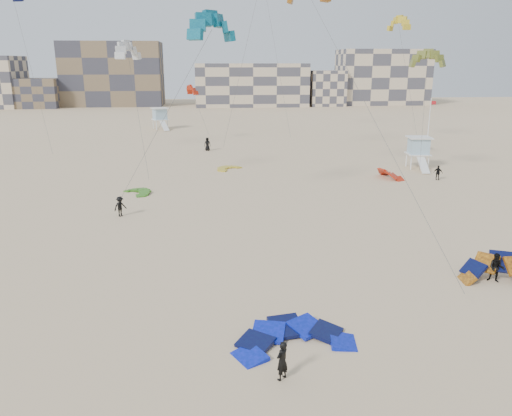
{
  "coord_description": "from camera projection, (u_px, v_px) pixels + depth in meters",
  "views": [
    {
      "loc": [
        -2.06,
        -19.87,
        12.17
      ],
      "look_at": [
        0.28,
        6.0,
        4.59
      ],
      "focal_mm": 35.0,
      "sensor_mm": 36.0,
      "label": 1
    }
  ],
  "objects": [
    {
      "name": "ground",
      "position": [
        262.0,
        342.0,
        22.58
      ],
      "size": [
        320.0,
        320.0,
        0.0
      ],
      "primitive_type": "plane",
      "color": "#D5B68F",
      "rests_on": "ground"
    },
    {
      "name": "kite_ground_blue",
      "position": [
        293.0,
        343.0,
        22.5
      ],
      "size": [
        5.89,
        6.1,
        1.85
      ],
      "primitive_type": null,
      "rotation": [
        0.17,
        0.0,
        0.18
      ],
      "color": "#131EDB",
      "rests_on": "ground"
    },
    {
      "name": "kite_ground_orange",
      "position": [
        500.0,
        283.0,
        28.66
      ],
      "size": [
        5.8,
        5.82,
        4.35
      ],
      "primitive_type": null,
      "rotation": [
        0.73,
        0.0,
        -0.4
      ],
      "color": "orange",
      "rests_on": "ground"
    },
    {
      "name": "kite_ground_green",
      "position": [
        138.0,
        193.0,
        48.36
      ],
      "size": [
        4.3,
        4.25,
        0.95
      ],
      "primitive_type": null,
      "rotation": [
        0.12,
        0.0,
        -0.98
      ],
      "color": "#38861D",
      "rests_on": "ground"
    },
    {
      "name": "kite_ground_red_far",
      "position": [
        390.0,
        178.0,
        54.82
      ],
      "size": [
        4.22,
        4.07,
        3.19
      ],
      "primitive_type": null,
      "rotation": [
        0.58,
        0.0,
        1.76
      ],
      "color": "red",
      "rests_on": "ground"
    },
    {
      "name": "kite_ground_yellow",
      "position": [
        228.0,
        169.0,
        59.3
      ],
      "size": [
        4.41,
        4.41,
        0.56
      ],
      "primitive_type": null,
      "rotation": [
        0.05,
        0.0,
        0.78
      ],
      "color": "gold",
      "rests_on": "ground"
    },
    {
      "name": "kitesurfer_main",
      "position": [
        282.0,
        361.0,
        19.73
      ],
      "size": [
        0.72,
        0.71,
        1.67
      ],
      "primitive_type": "imported",
      "rotation": [
        0.0,
        0.0,
        3.89
      ],
      "color": "black",
      "rests_on": "ground"
    },
    {
      "name": "kitesurfer_b",
      "position": [
        496.0,
        268.0,
        28.6
      ],
      "size": [
        1.06,
        1.0,
        1.72
      ],
      "primitive_type": "imported",
      "rotation": [
        0.0,
        0.0,
        -0.58
      ],
      "color": "black",
      "rests_on": "ground"
    },
    {
      "name": "kitesurfer_c",
      "position": [
        120.0,
        206.0,
        40.89
      ],
      "size": [
        1.23,
        1.18,
        1.68
      ],
      "primitive_type": "imported",
      "rotation": [
        0.0,
        0.0,
        0.7
      ],
      "color": "black",
      "rests_on": "ground"
    },
    {
      "name": "kitesurfer_d",
      "position": [
        438.0,
        173.0,
        53.62
      ],
      "size": [
        0.98,
        0.85,
        1.59
      ],
      "primitive_type": "imported",
      "rotation": [
        0.0,
        0.0,
        2.53
      ],
      "color": "black",
      "rests_on": "ground"
    },
    {
      "name": "kitesurfer_e",
      "position": [
        207.0,
        144.0,
        71.6
      ],
      "size": [
        0.93,
        0.61,
        1.89
      ],
      "primitive_type": "imported",
      "rotation": [
        0.0,
        0.0,
        -0.01
      ],
      "color": "black",
      "rests_on": "ground"
    },
    {
      "name": "kitesurfer_f",
      "position": [
        426.0,
        144.0,
        72.45
      ],
      "size": [
        1.16,
        1.61,
        1.68
      ],
      "primitive_type": "imported",
      "rotation": [
        0.0,
        0.0,
        -1.09
      ],
      "color": "black",
      "rests_on": "ground"
    },
    {
      "name": "kite_fly_teal_a",
      "position": [
        212.0,
        29.0,
        39.39
      ],
      "size": [
        11.01,
        5.87,
        15.15
      ],
      "rotation": [
        0.0,
        0.0,
        0.72
      ],
      "color": "#116F88",
      "rests_on": "ground"
    },
    {
      "name": "kite_fly_grey",
      "position": [
        128.0,
        52.0,
        48.3
      ],
      "size": [
        4.31,
        4.52,
        13.3
      ],
      "rotation": [
        0.0,
        0.0,
        1.14
      ],
      "color": "white",
      "rests_on": "ground"
    },
    {
      "name": "kite_fly_olive",
      "position": [
        428.0,
        60.0,
        50.46
      ],
      "size": [
        4.38,
        4.43,
        12.72
      ],
      "rotation": [
        0.0,
        0.0,
        -0.4
      ],
      "color": "olive",
      "rests_on": "ground"
    },
    {
      "name": "kite_fly_yellow",
      "position": [
        399.0,
        25.0,
        70.76
      ],
      "size": [
        6.48,
        4.84,
        17.51
      ],
      "rotation": [
        0.0,
        0.0,
        -1.14
      ],
      "color": "gold",
      "rests_on": "ground"
    },
    {
      "name": "kite_fly_red",
      "position": [
        192.0,
        91.0,
        77.47
      ],
      "size": [
        4.38,
        3.75,
        8.19
      ],
      "rotation": [
        0.0,
        0.0,
        1.97
      ],
      "color": "red",
      "rests_on": "ground"
    },
    {
      "name": "lifeguard_tower_near",
      "position": [
        418.0,
        153.0,
        59.45
      ],
      "size": [
        2.92,
        5.28,
        3.76
      ],
      "rotation": [
        0.0,
        0.0,
        -0.11
      ],
      "color": "white",
      "rests_on": "ground"
    },
    {
      "name": "lifeguard_tower_far",
      "position": [
        160.0,
        119.0,
        94.59
      ],
      "size": [
        3.68,
        5.94,
        4.0
      ],
      "rotation": [
        0.0,
        0.0,
        0.38
      ],
      "color": "white",
      "rests_on": "ground"
    },
    {
      "name": "flagpole",
      "position": [
        428.0,
        132.0,
        59.31
      ],
      "size": [
        0.66,
        0.1,
        8.18
      ],
      "color": "white",
      "rests_on": "ground"
    },
    {
      "name": "condo_west_b",
      "position": [
        113.0,
        74.0,
        145.58
      ],
      "size": [
        28.0,
        14.0,
        18.0
      ],
      "primitive_type": "cube",
      "color": "brown",
      "rests_on": "ground"
    },
    {
      "name": "condo_mid",
      "position": [
        251.0,
        85.0,
        146.05
      ],
      "size": [
        32.0,
        16.0,
        12.0
      ],
      "primitive_type": "cube",
      "color": "beige",
      "rests_on": "ground"
    },
    {
      "name": "condo_east",
      "position": [
        382.0,
        77.0,
        150.87
      ],
      "size": [
        26.0,
        14.0,
        16.0
      ],
      "primitive_type": "cube",
      "color": "beige",
      "rests_on": "ground"
    },
    {
      "name": "condo_fill_left",
      "position": [
        38.0,
        93.0,
        139.51
      ],
      "size": [
        12.0,
        10.0,
        8.0
      ],
      "primitive_type": "cube",
      "color": "brown",
      "rests_on": "ground"
    },
    {
      "name": "condo_fill_right",
      "position": [
        326.0,
        88.0,
        146.32
      ],
      "size": [
        10.0,
        10.0,
        10.0
      ],
      "primitive_type": "cube",
      "color": "beige",
      "rests_on": "ground"
    }
  ]
}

